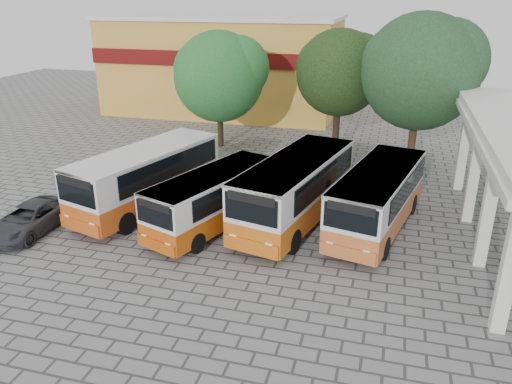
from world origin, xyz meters
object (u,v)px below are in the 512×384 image
(bus_far_left, at_px, (147,175))
(bus_centre_left, at_px, (213,197))
(bus_centre_right, at_px, (296,187))
(bus_far_right, at_px, (378,196))
(parked_car, at_px, (29,219))

(bus_far_left, bearing_deg, bus_centre_left, -0.90)
(bus_centre_right, height_order, bus_far_right, bus_centre_right)
(bus_centre_left, height_order, parked_car, bus_centre_left)
(bus_centre_left, height_order, bus_far_right, bus_far_right)
(bus_far_left, relative_size, bus_centre_left, 1.16)
(bus_centre_left, height_order, bus_centre_right, bus_centre_right)
(bus_centre_left, distance_m, bus_far_right, 7.41)
(bus_far_right, bearing_deg, bus_centre_right, -163.30)
(bus_far_left, xyz_separation_m, bus_centre_left, (3.91, -1.21, -0.26))
(bus_centre_right, bearing_deg, bus_far_left, -165.21)
(bus_centre_right, relative_size, parked_car, 1.98)
(bus_centre_left, bearing_deg, bus_far_right, 33.11)
(bus_centre_right, xyz_separation_m, parked_car, (-11.39, -4.13, -1.16))
(bus_far_left, bearing_deg, bus_far_right, 18.96)
(bus_far_right, distance_m, parked_car, 15.76)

